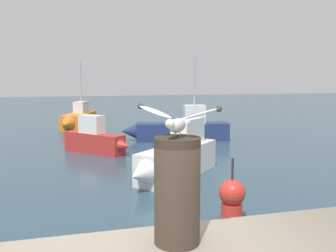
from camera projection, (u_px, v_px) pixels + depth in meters
The scene contains 7 objects.
mooring_post at pixel (177, 191), 2.67m from camera, with size 0.33×0.33×0.78m, color #382D23.
seagull at pixel (177, 120), 2.60m from camera, with size 0.55×0.48×0.23m.
boat_orange at pixel (77, 119), 22.06m from camera, with size 2.49×4.51×4.01m.
boat_white at pixel (175, 159), 11.16m from camera, with size 3.58×3.50×1.71m.
boat_navy at pixel (176, 129), 17.84m from camera, with size 5.20×1.89×3.87m.
boat_red at pixel (96, 140), 14.83m from camera, with size 2.57×2.79×1.50m.
channel_buoy at pixel (232, 198), 7.83m from camera, with size 0.56×0.56×1.33m.
Camera 1 is at (-0.35, -2.82, 2.98)m, focal length 39.89 mm.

